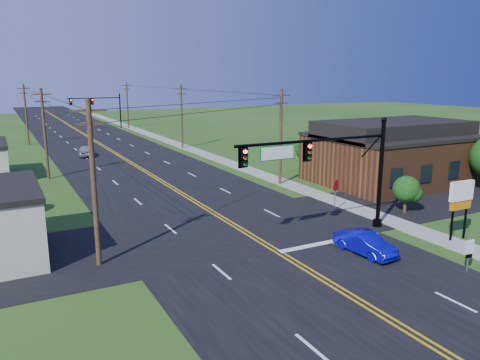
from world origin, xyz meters
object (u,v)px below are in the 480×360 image
signal_mast_far (98,106)px  stop_sign (335,189)px  signal_mast_main (328,164)px  blue_car (365,244)px  route_sign (469,250)px

signal_mast_far → stop_sign: (4.06, -67.79, -2.73)m
signal_mast_far → signal_mast_main: bearing=-90.1°
blue_car → route_sign: bearing=-60.1°
route_sign → signal_mast_main: bearing=120.5°
signal_mast_far → blue_car: (0.01, -75.53, -3.90)m
route_sign → blue_car: bearing=133.3°
signal_mast_main → blue_car: 5.41m
route_sign → stop_sign: bearing=94.1°
signal_mast_far → route_sign: bearing=-87.8°
route_sign → signal_mast_far: bearing=101.0°
signal_mast_main → stop_sign: bearing=45.4°
signal_mast_main → signal_mast_far: bearing=89.9°
signal_mast_far → stop_sign: size_ratio=4.37×
blue_car → stop_sign: stop_sign is taller
signal_mast_far → route_sign: 80.10m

